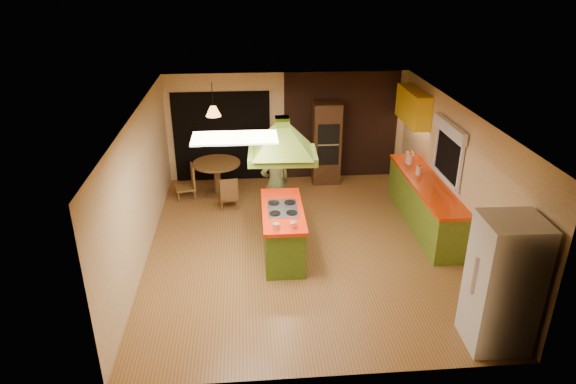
{
  "coord_description": "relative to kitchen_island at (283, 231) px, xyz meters",
  "views": [
    {
      "loc": [
        -0.92,
        -8.09,
        4.76
      ],
      "look_at": [
        -0.26,
        -0.16,
        1.15
      ],
      "focal_mm": 32.0,
      "sensor_mm": 36.0,
      "label": 1
    }
  ],
  "objects": [
    {
      "name": "chair_near",
      "position": [
        -1.0,
        1.97,
        -0.1
      ],
      "size": [
        0.44,
        0.44,
        0.7
      ],
      "primitive_type": null,
      "rotation": [
        0.0,
        0.0,
        3.31
      ],
      "color": "brown",
      "rests_on": "ground"
    },
    {
      "name": "refrigerator",
      "position": [
        2.68,
        -2.53,
        0.49
      ],
      "size": [
        0.79,
        0.75,
        1.87
      ],
      "primitive_type": "cube",
      "rotation": [
        0.0,
        0.0,
        -0.03
      ],
      "color": "silver",
      "rests_on": "ground"
    },
    {
      "name": "right_counter",
      "position": [
        2.81,
        0.86,
        0.02
      ],
      "size": [
        0.62,
        3.05,
        0.92
      ],
      "color": "olive",
      "rests_on": "ground"
    },
    {
      "name": "fluor_panel",
      "position": [
        -0.74,
        -0.94,
        2.04
      ],
      "size": [
        1.2,
        0.6,
        0.03
      ],
      "primitive_type": "cube",
      "color": "white",
      "rests_on": "ceiling_plane"
    },
    {
      "name": "ground",
      "position": [
        0.36,
        0.26,
        -0.45
      ],
      "size": [
        6.5,
        6.5,
        0.0
      ],
      "primitive_type": "plane",
      "color": "#986531",
      "rests_on": "ground"
    },
    {
      "name": "upper_cabinets",
      "position": [
        2.93,
        2.46,
        1.5
      ],
      "size": [
        0.34,
        1.4,
        0.7
      ],
      "primitive_type": "cube",
      "color": "yellow",
      "rests_on": "room_walls"
    },
    {
      "name": "man",
      "position": [
        -0.05,
        1.23,
        0.38
      ],
      "size": [
        0.71,
        0.6,
        1.66
      ],
      "primitive_type": "imported",
      "rotation": [
        0.0,
        0.0,
        3.53
      ],
      "color": "#494F29",
      "rests_on": "ground"
    },
    {
      "name": "canister_large",
      "position": [
        2.76,
        1.86,
        0.59
      ],
      "size": [
        0.17,
        0.17,
        0.23
      ],
      "primitive_type": "cylinder",
      "rotation": [
        0.0,
        0.0,
        -0.06
      ],
      "color": "beige",
      "rests_on": "right_counter"
    },
    {
      "name": "canister_medium",
      "position": [
        2.76,
        1.79,
        0.58
      ],
      "size": [
        0.17,
        0.17,
        0.21
      ],
      "primitive_type": "cylinder",
      "rotation": [
        0.0,
        0.0,
        0.19
      ],
      "color": "#F5DFC5",
      "rests_on": "right_counter"
    },
    {
      "name": "room_walls",
      "position": [
        0.36,
        0.26,
        0.8
      ],
      "size": [
        5.5,
        6.5,
        6.5
      ],
      "color": "beige",
      "rests_on": "ground"
    },
    {
      "name": "window_right",
      "position": [
        3.06,
        0.66,
        1.33
      ],
      "size": [
        0.12,
        1.35,
        1.06
      ],
      "color": "black",
      "rests_on": "room_walls"
    },
    {
      "name": "canister_small",
      "position": [
        2.76,
        1.21,
        0.56
      ],
      "size": [
        0.13,
        0.13,
        0.16
      ],
      "primitive_type": "cylinder",
      "rotation": [
        0.0,
        0.0,
        -0.03
      ],
      "color": "beige",
      "rests_on": "right_counter"
    },
    {
      "name": "range_hood",
      "position": [
        0.0,
        -0.0,
        1.8
      ],
      "size": [
        1.14,
        0.85,
        0.8
      ],
      "rotation": [
        0.0,
        0.0,
        -0.05
      ],
      "color": "#5C751D",
      "rests_on": "ceiling_plane"
    },
    {
      "name": "dining_table",
      "position": [
        -1.25,
        2.62,
        0.09
      ],
      "size": [
        1.03,
        1.03,
        0.77
      ],
      "rotation": [
        0.0,
        0.0,
        -0.43
      ],
      "color": "brown",
      "rests_on": "ground"
    },
    {
      "name": "brick_panel",
      "position": [
        1.61,
        3.49,
        0.8
      ],
      "size": [
        2.64,
        0.03,
        2.5
      ],
      "primitive_type": "cube",
      "color": "#381E14",
      "rests_on": "ground"
    },
    {
      "name": "pendant_lamp",
      "position": [
        -1.25,
        2.62,
        1.45
      ],
      "size": [
        0.37,
        0.37,
        0.2
      ],
      "primitive_type": "cone",
      "rotation": [
        0.0,
        0.0,
        -0.19
      ],
      "color": "#FF9E3F",
      "rests_on": "ceiling_plane"
    },
    {
      "name": "ceiling_plane",
      "position": [
        0.36,
        0.26,
        2.05
      ],
      "size": [
        6.5,
        6.5,
        0.0
      ],
      "primitive_type": "plane",
      "rotation": [
        3.14,
        0.0,
        0.0
      ],
      "color": "silver",
      "rests_on": "room_walls"
    },
    {
      "name": "chair_left",
      "position": [
        -1.95,
        2.52,
        -0.07
      ],
      "size": [
        0.49,
        0.49,
        0.75
      ],
      "primitive_type": null,
      "rotation": [
        0.0,
        0.0,
        -1.35
      ],
      "color": "brown",
      "rests_on": "ground"
    },
    {
      "name": "wall_oven",
      "position": [
        1.24,
        3.21,
        0.5
      ],
      "size": [
        0.63,
        0.61,
        1.88
      ],
      "rotation": [
        0.0,
        0.0,
        -0.02
      ],
      "color": "#4A2D17",
      "rests_on": "ground"
    },
    {
      "name": "nook_opening",
      "position": [
        -1.14,
        3.49,
        0.6
      ],
      "size": [
        2.2,
        0.03,
        2.1
      ],
      "primitive_type": "cube",
      "color": "black",
      "rests_on": "ground"
    },
    {
      "name": "kitchen_island",
      "position": [
        0.0,
        0.0,
        0.0
      ],
      "size": [
        0.72,
        1.76,
        0.89
      ],
      "rotation": [
        0.0,
        0.0,
        -0.01
      ],
      "color": "#4C721C",
      "rests_on": "ground"
    }
  ]
}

